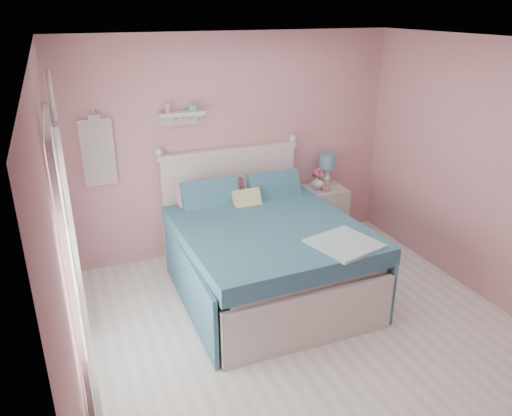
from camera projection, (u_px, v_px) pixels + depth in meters
floor at (319, 347)px, 4.50m from camera, size 4.50×4.50×0.00m
room_shell at (329, 181)px, 3.90m from camera, size 4.50×4.50×4.50m
bed at (263, 253)px, 5.29m from camera, size 1.81×2.25×1.29m
nightstand at (324, 213)px, 6.47m from camera, size 0.49×0.48×0.70m
table_lamp at (327, 164)px, 6.33m from camera, size 0.20×0.20×0.41m
vase at (318, 182)px, 6.27m from camera, size 0.18×0.18×0.17m
teacup at (326, 188)px, 6.20m from camera, size 0.11×0.11×0.08m
roses at (319, 173)px, 6.22m from camera, size 0.14×0.11×0.12m
wall_shelf at (181, 115)px, 5.51m from camera, size 0.50×0.15×0.25m
hanging_dress at (98, 153)px, 5.31m from camera, size 0.34×0.03×0.72m
french_door at (69, 261)px, 3.76m from camera, size 0.04×1.32×2.16m
curtain_near at (82, 297)px, 3.09m from camera, size 0.04×0.40×2.32m
curtain_far at (69, 212)px, 4.37m from camera, size 0.04×0.40×2.32m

